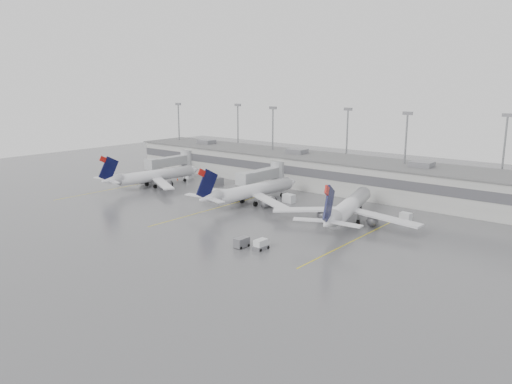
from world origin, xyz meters
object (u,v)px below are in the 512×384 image
Objects in this scene: jet_mid_left at (250,191)px; jet_mid_right at (348,207)px; jet_far_left at (152,176)px; baggage_tug at (261,246)px.

jet_mid_right is at bearing 5.40° from jet_mid_left.
jet_far_left is 57.79m from jet_mid_right.
jet_far_left reaches higher than baggage_tug.
jet_far_left is 0.93× the size of jet_mid_right.
jet_mid_right is 23.44m from baggage_tug.
baggage_tug is at bearing -13.94° from jet_far_left.
jet_mid_left reaches higher than baggage_tug.
jet_mid_right reaches higher than jet_mid_left.
jet_far_left is at bearing 166.92° from jet_mid_right.
baggage_tug is at bearing -41.48° from jet_mid_left.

